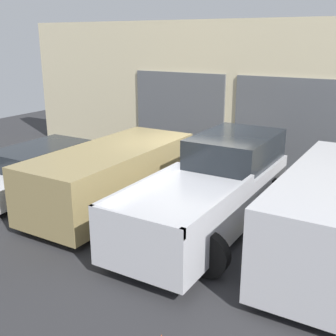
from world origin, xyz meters
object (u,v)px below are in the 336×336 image
object	(u,v)px
sedan_side	(113,175)
sedan_white	(40,169)
pickup_truck	(214,188)
van_right	(334,215)

from	to	relation	value
sedan_side	sedan_white	bearing A→B (deg)	179.38
pickup_truck	sedan_white	distance (m)	5.24
pickup_truck	sedan_side	xyz separation A→B (m)	(-2.61, -0.32, -0.04)
pickup_truck	sedan_side	world-z (taller)	pickup_truck
sedan_side	van_right	xyz separation A→B (m)	(5.22, -0.00, 0.11)
van_right	sedan_white	bearing A→B (deg)	179.79
pickup_truck	van_right	xyz separation A→B (m)	(2.61, -0.32, 0.06)
sedan_white	sedan_side	xyz separation A→B (m)	(2.61, -0.03, 0.26)
pickup_truck	sedan_white	world-z (taller)	pickup_truck
pickup_truck	van_right	distance (m)	2.63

